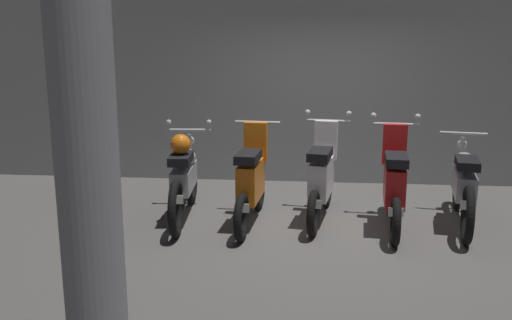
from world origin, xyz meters
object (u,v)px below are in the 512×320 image
motorbike_slot_0 (184,177)px  support_pillar (85,138)px  motorbike_slot_1 (251,180)px  motorbike_slot_4 (463,184)px  motorbike_slot_2 (322,177)px  motorbike_slot_3 (394,183)px

motorbike_slot_0 → support_pillar: size_ratio=0.64×
motorbike_slot_0 → support_pillar: bearing=-89.1°
motorbike_slot_1 → motorbike_slot_4: bearing=4.1°
support_pillar → motorbike_slot_4: bearing=43.0°
motorbike_slot_2 → motorbike_slot_3: (0.83, -0.21, 0.00)m
motorbike_slot_0 → support_pillar: 3.14m
motorbike_slot_0 → motorbike_slot_3: 2.50m
motorbike_slot_4 → support_pillar: (-3.28, -3.06, 1.04)m
motorbike_slot_0 → motorbike_slot_4: size_ratio=1.01×
motorbike_slot_3 → support_pillar: (-2.45, -2.89, 1.01)m
motorbike_slot_3 → support_pillar: support_pillar is taller
motorbike_slot_4 → motorbike_slot_0: bearing=-178.6°
motorbike_slot_1 → motorbike_slot_2: size_ratio=1.01×
motorbike_slot_2 → support_pillar: support_pillar is taller
motorbike_slot_3 → support_pillar: 3.92m
motorbike_slot_1 → motorbike_slot_2: motorbike_slot_2 is taller
motorbike_slot_1 → support_pillar: bearing=-105.3°
motorbike_slot_3 → support_pillar: size_ratio=0.55×
motorbike_slot_2 → motorbike_slot_4: 1.66m
motorbike_slot_4 → motorbike_slot_3: bearing=-168.1°
motorbike_slot_0 → motorbike_slot_2: bearing=4.2°
support_pillar → motorbike_slot_2: bearing=62.4°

